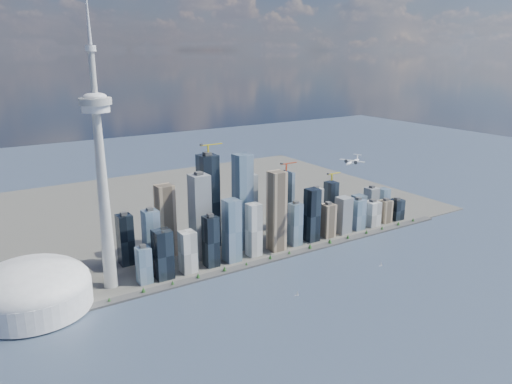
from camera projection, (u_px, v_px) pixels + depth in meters
ground at (337, 314)px, 864.68m from camera, size 4000.00×4000.00×0.00m
seawall at (259, 263)px, 1066.50m from camera, size 1100.00×22.00×4.00m
land at (174, 209)px, 1430.90m from camera, size 1400.00×900.00×3.00m
shoreline_trees at (259, 260)px, 1064.65m from camera, size 960.53×7.20×8.80m
skyscraper_cluster at (260, 215)px, 1148.03m from camera, size 736.00×142.00×240.10m
needle_tower at (101, 168)px, 895.24m from camera, size 56.00×56.00×550.50m
dome_stadium at (32, 289)px, 868.12m from camera, size 200.00×200.00×86.00m
airplane at (353, 162)px, 1059.70m from camera, size 61.01×54.68×15.49m
sailboat_west at (297, 294)px, 926.85m from camera, size 7.54×4.74×10.84m
sailboat_east at (381, 265)px, 1054.99m from camera, size 7.01×3.37×9.73m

